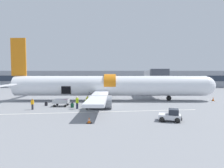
# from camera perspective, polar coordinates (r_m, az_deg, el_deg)

# --- Properties ---
(ground_plane) EXTENTS (500.00, 500.00, 0.00)m
(ground_plane) POSITION_cam_1_polar(r_m,az_deg,el_deg) (33.36, -0.49, -5.93)
(ground_plane) COLOR gray
(apron_marking_line) EXTENTS (28.58, 4.14, 0.01)m
(apron_marking_line) POSITION_cam_1_polar(r_m,az_deg,el_deg) (27.47, -4.61, -7.98)
(apron_marking_line) COLOR silver
(apron_marking_line) RESTS_ON ground_plane
(terminal_strip) EXTENTS (85.68, 10.32, 5.83)m
(terminal_strip) POSITION_cam_1_polar(r_m,az_deg,el_deg) (73.87, 0.15, 1.52)
(terminal_strip) COLOR gray
(terminal_strip) RESTS_ON ground_plane
(jet_bridge_stub) EXTENTS (3.61, 12.24, 6.07)m
(jet_bridge_stub) POSITION_cam_1_polar(r_m,az_deg,el_deg) (45.64, 12.17, 2.05)
(jet_bridge_stub) COLOR #4C4C51
(jet_bridge_stub) RESTS_ON ground_plane
(airplane) EXTENTS (40.01, 33.33, 11.84)m
(airplane) POSITION_cam_1_polar(r_m,az_deg,el_deg) (37.85, -1.32, -0.61)
(airplane) COLOR white
(airplane) RESTS_ON ground_plane
(baggage_tug_lead) EXTENTS (2.76, 2.37, 1.35)m
(baggage_tug_lead) POSITION_cam_1_polar(r_m,az_deg,el_deg) (23.37, 16.42, -8.70)
(baggage_tug_lead) COLOR silver
(baggage_tug_lead) RESTS_ON ground_plane
(baggage_cart_loading) EXTENTS (3.32, 2.06, 1.12)m
(baggage_cart_loading) POSITION_cam_1_polar(r_m,az_deg,el_deg) (32.81, -14.18, -5.23)
(baggage_cart_loading) COLOR #B7BABF
(baggage_cart_loading) RESTS_ON ground_plane
(ground_crew_loader_a) EXTENTS (0.57, 0.39, 1.63)m
(ground_crew_loader_a) POSITION_cam_1_polar(r_m,az_deg,el_deg) (32.40, -6.99, -4.70)
(ground_crew_loader_a) COLOR #1E2338
(ground_crew_loader_a) RESTS_ON ground_plane
(ground_crew_loader_b) EXTENTS (0.53, 0.53, 1.65)m
(ground_crew_loader_b) POSITION_cam_1_polar(r_m,az_deg,el_deg) (29.33, -7.24, -5.54)
(ground_crew_loader_b) COLOR black
(ground_crew_loader_b) RESTS_ON ground_plane
(ground_crew_driver) EXTENTS (0.48, 0.55, 1.61)m
(ground_crew_driver) POSITION_cam_1_polar(r_m,az_deg,el_deg) (31.19, -21.79, -5.27)
(ground_crew_driver) COLOR #2D2D33
(ground_crew_driver) RESTS_ON ground_plane
(ground_crew_supervisor) EXTENTS (0.59, 0.59, 1.85)m
(ground_crew_supervisor) POSITION_cam_1_polar(r_m,az_deg,el_deg) (29.98, -9.94, -5.17)
(ground_crew_supervisor) COLOR #1E2338
(ground_crew_supervisor) RESTS_ON ground_plane
(suitcase_on_tarmac_upright) EXTENTS (0.42, 0.25, 0.66)m
(suitcase_on_tarmac_upright) POSITION_cam_1_polar(r_m,az_deg,el_deg) (33.90, -18.30, -5.49)
(suitcase_on_tarmac_upright) COLOR black
(suitcase_on_tarmac_upright) RESTS_ON ground_plane
(suitcase_on_tarmac_spare) EXTENTS (0.52, 0.33, 0.76)m
(suitcase_on_tarmac_spare) POSITION_cam_1_polar(r_m,az_deg,el_deg) (31.33, -11.29, -6.01)
(suitcase_on_tarmac_spare) COLOR #14472D
(suitcase_on_tarmac_spare) RESTS_ON ground_plane
(safety_cone_nose) EXTENTS (0.54, 0.54, 0.75)m
(safety_cone_nose) POSITION_cam_1_polar(r_m,az_deg,el_deg) (42.18, 26.93, -3.85)
(safety_cone_nose) COLOR black
(safety_cone_nose) RESTS_ON ground_plane
(safety_cone_engine_left) EXTENTS (0.55, 0.55, 0.65)m
(safety_cone_engine_left) POSITION_cam_1_polar(r_m,az_deg,el_deg) (21.71, -6.56, -10.28)
(safety_cone_engine_left) COLOR black
(safety_cone_engine_left) RESTS_ON ground_plane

